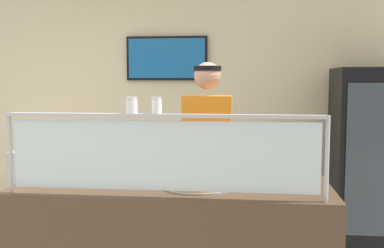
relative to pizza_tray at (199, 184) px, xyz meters
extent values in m
cube|color=beige|center=(-0.18, 2.15, 0.38)|extent=(6.44, 0.08, 2.70)
cube|color=black|center=(-0.56, 2.08, 0.89)|extent=(0.88, 0.04, 0.47)
cube|color=#1966B2|center=(-0.56, 2.06, 0.89)|extent=(0.83, 0.01, 0.42)
cylinder|color=#B2B5BC|center=(-1.10, -0.30, 0.22)|extent=(0.02, 0.02, 0.48)
cylinder|color=#B2B5BC|center=(0.74, -0.30, 0.22)|extent=(0.02, 0.02, 0.48)
cube|color=silver|center=(-0.18, -0.30, 0.22)|extent=(1.78, 0.01, 0.40)
cube|color=#B2B5BC|center=(-0.18, -0.30, 0.46)|extent=(1.84, 0.06, 0.02)
cylinder|color=#9EA0A8|center=(0.00, 0.00, -0.01)|extent=(0.49, 0.49, 0.01)
cylinder|color=tan|center=(0.00, 0.00, 0.00)|extent=(0.47, 0.47, 0.02)
cylinder|color=#D65B2D|center=(0.00, 0.00, 0.02)|extent=(0.41, 0.41, 0.01)
cube|color=#ADAFB7|center=(-0.02, -0.02, 0.02)|extent=(0.10, 0.29, 0.01)
cylinder|color=white|center=(-0.36, -0.30, 0.50)|extent=(0.07, 0.07, 0.08)
cylinder|color=white|center=(-0.36, -0.30, 0.49)|extent=(0.06, 0.06, 0.05)
cylinder|color=silver|center=(-0.36, -0.30, 0.55)|extent=(0.06, 0.06, 0.02)
cylinder|color=white|center=(-0.21, -0.30, 0.50)|extent=(0.06, 0.06, 0.08)
cylinder|color=red|center=(-0.21, -0.30, 0.49)|extent=(0.05, 0.05, 0.05)
cylinder|color=silver|center=(-0.21, -0.30, 0.55)|extent=(0.05, 0.05, 0.02)
cylinder|color=#23232D|center=(-0.11, 0.71, -0.49)|extent=(0.13, 0.13, 0.95)
cylinder|color=#23232D|center=(0.11, 0.71, -0.49)|extent=(0.13, 0.13, 0.95)
cube|color=orange|center=(0.00, 0.71, 0.26)|extent=(0.38, 0.21, 0.55)
sphere|color=tan|center=(0.00, 0.71, 0.69)|extent=(0.21, 0.21, 0.21)
cylinder|color=black|center=(0.00, 0.71, 0.75)|extent=(0.21, 0.21, 0.04)
cylinder|color=tan|center=(0.18, 0.49, 0.16)|extent=(0.08, 0.34, 0.08)
cube|color=black|center=(1.48, 1.71, -0.10)|extent=(0.67, 0.65, 1.74)
cube|color=#38424C|center=(1.48, 1.37, -0.06)|extent=(0.57, 0.02, 1.39)
cylinder|color=red|center=(1.32, 1.48, -0.01)|extent=(0.06, 0.06, 0.20)
cylinder|color=green|center=(1.48, 1.48, -0.01)|extent=(0.06, 0.06, 0.20)
cube|color=#B7BABF|center=(-1.70, 1.66, -0.51)|extent=(0.70, 0.55, 0.91)
cube|color=tan|center=(-1.70, 1.66, -0.04)|extent=(0.46, 0.46, 0.04)
cube|color=tan|center=(-1.70, 1.66, 0.01)|extent=(0.47, 0.47, 0.04)
cube|color=tan|center=(-1.69, 1.66, 0.05)|extent=(0.47, 0.47, 0.04)
camera|label=1|loc=(0.29, -2.86, 0.66)|focal=43.11mm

